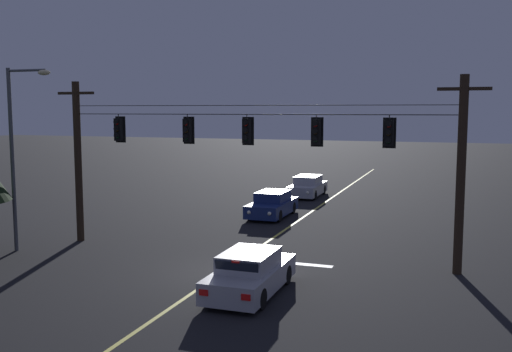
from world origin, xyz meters
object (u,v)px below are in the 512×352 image
(traffic_light_centre, at_px, (247,131))
(car_waiting_near_lane, at_px, (250,274))
(traffic_light_leftmost, at_px, (118,129))
(car_oncoming_lead, at_px, (272,205))
(traffic_light_right_inner, at_px, (316,132))
(street_lamp_corner, at_px, (18,142))
(car_oncoming_trailing, at_px, (308,187))
(traffic_light_left_inner, at_px, (187,130))
(traffic_light_rightmost, at_px, (389,133))

(traffic_light_centre, distance_m, car_waiting_near_lane, 6.55)
(traffic_light_leftmost, bearing_deg, car_oncoming_lead, 63.74)
(car_waiting_near_lane, relative_size, car_oncoming_lead, 0.98)
(traffic_light_right_inner, bearing_deg, street_lamp_corner, -168.26)
(traffic_light_centre, bearing_deg, car_oncoming_trailing, 95.82)
(traffic_light_left_inner, distance_m, traffic_light_right_inner, 5.38)
(street_lamp_corner, bearing_deg, traffic_light_right_inner, 11.74)
(traffic_light_leftmost, relative_size, traffic_light_centre, 1.00)
(traffic_light_leftmost, xyz_separation_m, traffic_light_centre, (5.84, 0.00, 0.00))
(car_oncoming_lead, height_order, car_oncoming_trailing, same)
(traffic_light_centre, xyz_separation_m, traffic_light_rightmost, (5.49, 0.00, 0.00))
(street_lamp_corner, bearing_deg, traffic_light_left_inner, 20.93)
(traffic_light_rightmost, distance_m, car_waiting_near_lane, 7.31)
(car_oncoming_lead, height_order, street_lamp_corner, street_lamp_corner)
(car_oncoming_trailing, distance_m, street_lamp_corner, 20.61)
(traffic_light_rightmost, relative_size, car_oncoming_trailing, 0.28)
(traffic_light_leftmost, relative_size, car_oncoming_trailing, 0.28)
(traffic_light_left_inner, height_order, street_lamp_corner, street_lamp_corner)
(traffic_light_rightmost, xyz_separation_m, car_oncoming_lead, (-7.15, 8.48, -4.35))
(car_oncoming_trailing, bearing_deg, street_lamp_corner, -111.21)
(car_waiting_near_lane, relative_size, car_oncoming_trailing, 0.98)
(traffic_light_right_inner, relative_size, street_lamp_corner, 0.16)
(traffic_light_right_inner, distance_m, car_oncoming_lead, 10.52)
(car_oncoming_trailing, relative_size, street_lamp_corner, 0.59)
(traffic_light_leftmost, bearing_deg, car_oncoming_trailing, 75.77)
(traffic_light_rightmost, height_order, car_oncoming_lead, traffic_light_rightmost)
(traffic_light_right_inner, height_order, street_lamp_corner, street_lamp_corner)
(traffic_light_left_inner, height_order, car_oncoming_trailing, traffic_light_left_inner)
(car_oncoming_lead, bearing_deg, traffic_light_leftmost, -116.26)
(car_waiting_near_lane, bearing_deg, car_oncoming_lead, 104.77)
(traffic_light_left_inner, bearing_deg, car_oncoming_trailing, 86.81)
(traffic_light_leftmost, height_order, car_waiting_near_lane, traffic_light_leftmost)
(traffic_light_leftmost, xyz_separation_m, street_lamp_corner, (-3.16, -2.45, -0.45))
(traffic_light_centre, bearing_deg, traffic_light_leftmost, 180.00)
(traffic_light_centre, bearing_deg, traffic_light_right_inner, 0.00)
(traffic_light_right_inner, bearing_deg, traffic_light_centre, 180.00)
(traffic_light_rightmost, bearing_deg, car_oncoming_lead, 130.11)
(traffic_light_rightmost, xyz_separation_m, car_oncoming_trailing, (-7.17, 16.41, -4.35))
(street_lamp_corner, bearing_deg, car_oncoming_trailing, 68.79)
(traffic_light_rightmost, relative_size, car_oncoming_lead, 0.28)
(traffic_light_left_inner, xyz_separation_m, car_oncoming_lead, (0.94, 8.48, -4.35))
(car_oncoming_lead, bearing_deg, traffic_light_left_inner, -96.30)
(traffic_light_left_inner, relative_size, car_oncoming_lead, 0.28)
(car_oncoming_trailing, bearing_deg, car_oncoming_lead, -89.85)
(traffic_light_centre, height_order, traffic_light_right_inner, same)
(car_oncoming_lead, xyz_separation_m, street_lamp_corner, (-7.34, -10.93, 3.90))
(traffic_light_centre, xyz_separation_m, street_lamp_corner, (-9.00, -2.45, -0.45))
(traffic_light_leftmost, xyz_separation_m, car_waiting_near_lane, (7.62, -4.56, -4.35))
(car_waiting_near_lane, bearing_deg, traffic_light_right_inner, 77.53)
(traffic_light_rightmost, height_order, street_lamp_corner, street_lamp_corner)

